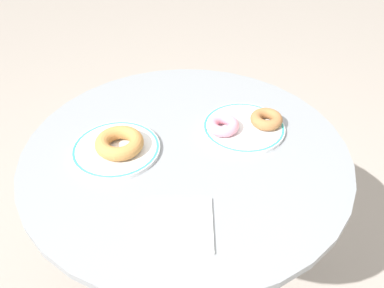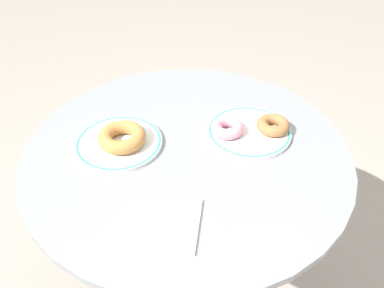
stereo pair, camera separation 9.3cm
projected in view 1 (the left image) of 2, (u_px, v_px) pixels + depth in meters
The scene contains 7 objects.
cafe_table at pixel (186, 207), 1.10m from camera, with size 0.78×0.78×0.77m.
plate_left at pixel (116, 149), 0.96m from camera, with size 0.21×0.21×0.01m.
plate_right at pixel (244, 127), 1.03m from camera, with size 0.21×0.21×0.01m.
donut_old_fashioned at pixel (119, 143), 0.94m from camera, with size 0.11×0.11×0.03m, color #BC7F42.
donut_cinnamon at pixel (266, 119), 1.02m from camera, with size 0.08×0.08×0.03m, color #A36B3D.
donut_pink_frosted at pixel (223, 125), 1.00m from camera, with size 0.08×0.08×0.03m, color pink.
paper_napkin at pixel (181, 225), 0.79m from camera, with size 0.13×0.14×0.01m, color white.
Camera 1 is at (-0.16, -0.72, 1.40)m, focal length 37.80 mm.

